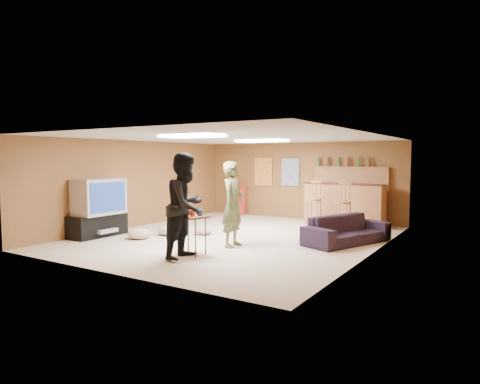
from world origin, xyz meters
The scene contains 32 objects.
ground centered at (0.00, 0.00, 0.00)m, with size 7.00×7.00×0.00m, color beige.
ceiling centered at (0.00, 0.00, 2.20)m, with size 6.00×7.00×0.02m, color silver.
wall_back centered at (0.00, 3.50, 1.10)m, with size 6.00×0.02×2.20m, color brown.
wall_front centered at (0.00, -3.50, 1.10)m, with size 6.00×0.02×2.20m, color brown.
wall_left centered at (-3.00, 0.00, 1.10)m, with size 0.02×7.00×2.20m, color brown.
wall_right centered at (3.00, 0.00, 1.10)m, with size 0.02×7.00×2.20m, color brown.
tv_stand centered at (-2.72, -1.50, 0.25)m, with size 0.55×1.30×0.50m, color black.
dvd_box centered at (-2.50, -1.50, 0.15)m, with size 0.35×0.50×0.08m, color #B2B2B7.
tv_body centered at (-2.65, -1.50, 0.90)m, with size 0.60×1.10×0.80m, color #B2B2B7.
tv_screen centered at (-2.34, -1.50, 0.90)m, with size 0.02×0.95×0.65m, color navy.
bar_counter centered at (1.50, 2.95, 0.55)m, with size 2.00×0.60×1.10m, color #9B6138.
bar_lip centered at (1.50, 2.70, 1.10)m, with size 2.10×0.12×0.05m, color #3B1B13.
bar_shelf centered at (1.50, 3.40, 1.50)m, with size 2.00×0.18×0.05m, color #9B6138.
bar_backing centered at (1.50, 3.42, 1.20)m, with size 2.00×0.14×0.60m, color #9B6138.
poster_left centered at (-1.20, 3.46, 1.35)m, with size 0.60×0.03×0.85m, color #BF3F26.
poster_right centered at (-0.30, 3.46, 1.35)m, with size 0.55×0.03×0.80m, color #334C99.
folding_chair_stack centered at (-2.00, 3.30, 0.45)m, with size 0.50×0.14×0.90m, color #B82F22.
ceiling_panel_front centered at (0.00, -1.50, 2.17)m, with size 1.20×0.60×0.04m, color white.
ceiling_panel_back centered at (0.00, 1.20, 2.17)m, with size 1.20×0.60×0.04m, color white.
person_olive centered at (0.48, -0.83, 0.85)m, with size 0.62×0.41×1.69m, color brown.
person_black centered at (0.31, -2.08, 0.93)m, with size 0.90×0.70×1.85m, color black.
sofa centered at (2.30, 0.67, 0.29)m, with size 1.96×0.77×0.57m, color black.
tray_table centered at (0.24, -1.85, 0.36)m, with size 0.55×0.44×0.72m, color #3B1B13.
cup_red_near centered at (0.11, -1.78, 0.77)m, with size 0.08×0.08×0.11m, color red.
cup_red_far centered at (0.31, -1.91, 0.77)m, with size 0.08×0.08×0.11m, color red.
cup_blue centered at (0.38, -1.77, 0.77)m, with size 0.08×0.08×0.11m, color #164598.
bar_stool_left centered at (0.98, 2.12, 0.67)m, with size 0.42×0.42×1.33m, color #9B6138, non-canonical shape.
bar_stool_right centered at (1.81, 1.88, 0.62)m, with size 0.40×0.40×1.25m, color #9B6138, non-canonical shape.
cushion_near_tv centered at (-1.43, -0.55, 0.12)m, with size 0.54×0.54×0.24m, color tan.
cushion_mid centered at (-0.81, -0.07, 0.09)m, with size 0.40×0.40×0.18m, color tan.
cushion_far centered at (-1.70, -1.23, 0.11)m, with size 0.51×0.51×0.23m, color tan.
bottle_row centered at (1.30, 3.38, 1.65)m, with size 1.48×0.08×0.26m, color #3F7233, non-canonical shape.
Camera 1 is at (5.04, -7.88, 1.76)m, focal length 32.00 mm.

